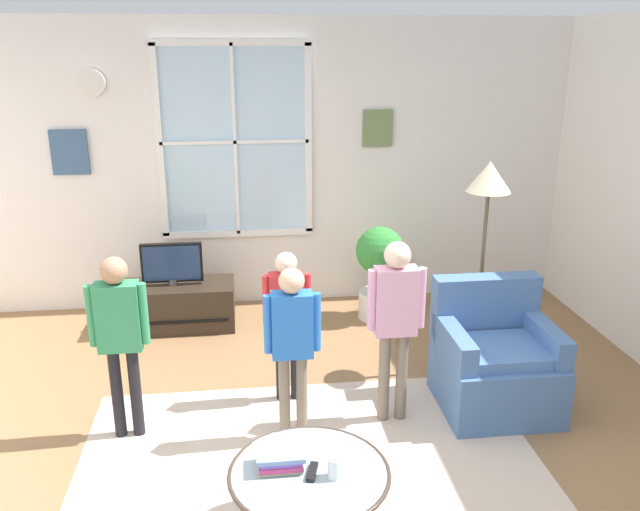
{
  "coord_description": "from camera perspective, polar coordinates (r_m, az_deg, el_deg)",
  "views": [
    {
      "loc": [
        -0.26,
        -3.24,
        2.44
      ],
      "look_at": [
        0.24,
        0.86,
        1.09
      ],
      "focal_mm": 36.53,
      "sensor_mm": 36.0,
      "label": 1
    }
  ],
  "objects": [
    {
      "name": "ground_plane",
      "position": [
        4.07,
        -2.0,
        -18.87
      ],
      "size": [
        6.26,
        6.17,
        0.02
      ],
      "primitive_type": "cube",
      "color": "olive"
    },
    {
      "name": "back_wall",
      "position": [
        6.18,
        -4.62,
        7.94
      ],
      "size": [
        5.66,
        0.17,
        2.67
      ],
      "color": "silver",
      "rests_on": "ground_plane"
    },
    {
      "name": "area_rug",
      "position": [
        3.97,
        -0.46,
        -19.66
      ],
      "size": [
        2.82,
        2.36,
        0.01
      ],
      "primitive_type": "cube",
      "color": "#C6B29E",
      "rests_on": "ground_plane"
    },
    {
      "name": "tv_stand",
      "position": [
        5.97,
        -12.58,
        -4.3
      ],
      "size": [
        1.05,
        0.48,
        0.4
      ],
      "color": "#2D2319",
      "rests_on": "ground_plane"
    },
    {
      "name": "television",
      "position": [
        5.83,
        -12.85,
        -0.66
      ],
      "size": [
        0.53,
        0.08,
        0.38
      ],
      "color": "#4C4C4C",
      "rests_on": "tv_stand"
    },
    {
      "name": "armchair",
      "position": [
        4.74,
        15.06,
        -9.02
      ],
      "size": [
        0.76,
        0.74,
        0.87
      ],
      "color": "#476B9E",
      "rests_on": "ground_plane"
    },
    {
      "name": "coffee_table",
      "position": [
        3.37,
        -0.95,
        -18.75
      ],
      "size": [
        0.81,
        0.81,
        0.45
      ],
      "color": "#99B2B7",
      "rests_on": "ground_plane"
    },
    {
      "name": "book_stack",
      "position": [
        3.36,
        -3.48,
        -17.39
      ],
      "size": [
        0.24,
        0.17,
        0.09
      ],
      "color": "#A0BE8A",
      "rests_on": "coffee_table"
    },
    {
      "name": "cup",
      "position": [
        3.29,
        1.29,
        -18.1
      ],
      "size": [
        0.07,
        0.07,
        0.11
      ],
      "primitive_type": "cylinder",
      "color": "white",
      "rests_on": "coffee_table"
    },
    {
      "name": "remote_near_books",
      "position": [
        3.34,
        -0.69,
        -18.42
      ],
      "size": [
        0.08,
        0.15,
        0.02
      ],
      "primitive_type": "cube",
      "rotation": [
        0.0,
        0.0,
        -0.27
      ],
      "color": "black",
      "rests_on": "coffee_table"
    },
    {
      "name": "person_red_shirt",
      "position": [
        4.49,
        -2.92,
        -4.74
      ],
      "size": [
        0.33,
        0.15,
        1.11
      ],
      "color": "black",
      "rests_on": "ground_plane"
    },
    {
      "name": "person_pink_shirt",
      "position": [
        4.24,
        6.62,
        -4.9
      ],
      "size": [
        0.38,
        0.17,
        1.26
      ],
      "color": "#726656",
      "rests_on": "ground_plane"
    },
    {
      "name": "person_green_shirt",
      "position": [
        4.23,
        -17.16,
        -6.03
      ],
      "size": [
        0.37,
        0.17,
        1.22
      ],
      "color": "black",
      "rests_on": "ground_plane"
    },
    {
      "name": "person_blue_shirt",
      "position": [
        4.03,
        -2.45,
        -6.97
      ],
      "size": [
        0.35,
        0.16,
        1.16
      ],
      "color": "#726656",
      "rests_on": "ground_plane"
    },
    {
      "name": "potted_plant_by_window",
      "position": [
        5.94,
        5.24,
        -0.99
      ],
      "size": [
        0.44,
        0.44,
        0.87
      ],
      "color": "silver",
      "rests_on": "ground_plane"
    },
    {
      "name": "floor_lamp",
      "position": [
        4.86,
        14.47,
        4.86
      ],
      "size": [
        0.32,
        0.32,
        1.64
      ],
      "color": "black",
      "rests_on": "ground_plane"
    }
  ]
}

